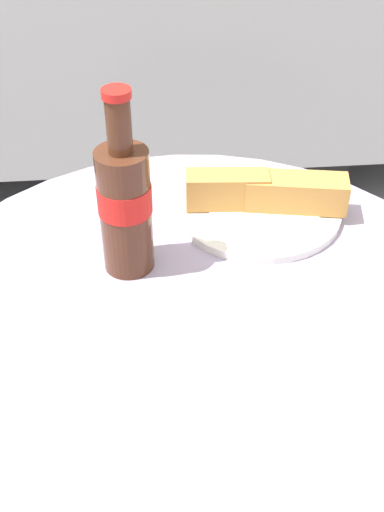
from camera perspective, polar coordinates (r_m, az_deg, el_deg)
The scene contains 3 objects.
bistro_table at distance 0.92m, azimuth 0.21°, elevation -11.93°, with size 0.76×0.76×0.75m.
cola_bottle_left at distance 0.80m, azimuth -5.98°, elevation 4.66°, with size 0.07×0.07×0.25m.
lunch_plate_near at distance 0.95m, azimuth 6.21°, elevation 4.85°, with size 0.25×0.24×0.07m.
Camera 1 is at (-0.05, -0.58, 1.30)m, focal length 45.00 mm.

